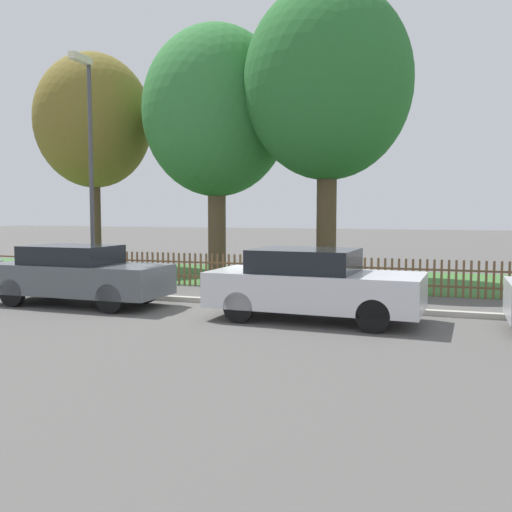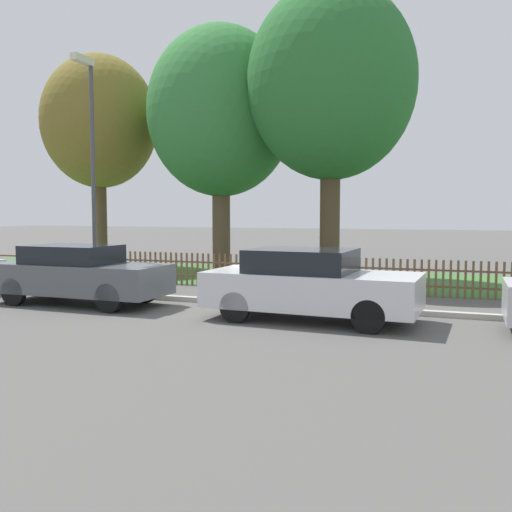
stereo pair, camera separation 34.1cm
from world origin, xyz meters
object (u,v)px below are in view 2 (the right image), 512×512
object	(u,v)px
parked_car_black_saloon	(79,274)
covered_motorcycle	(269,277)
street_lamp	(90,149)
tree_mid_park	(331,84)
tree_behind_motorcycle	(221,113)
parked_car_navy_estate	(310,284)
tree_nearest_kerb	(100,122)

from	to	relation	value
parked_car_black_saloon	covered_motorcycle	xyz separation A→B (m)	(4.17, 1.94, -0.13)
street_lamp	tree_mid_park	bearing A→B (deg)	47.03
tree_behind_motorcycle	parked_car_black_saloon	bearing A→B (deg)	-91.41
parked_car_black_saloon	tree_mid_park	size ratio (longest dim) A/B	0.45
covered_motorcycle	tree_behind_motorcycle	bearing A→B (deg)	119.24
parked_car_navy_estate	tree_behind_motorcycle	bearing A→B (deg)	126.61
tree_nearest_kerb	tree_mid_park	xyz separation A→B (m)	(9.59, -1.01, 0.56)
tree_nearest_kerb	tree_behind_motorcycle	bearing A→B (deg)	-1.21
covered_motorcycle	street_lamp	bearing A→B (deg)	-179.34
tree_behind_motorcycle	tree_nearest_kerb	bearing A→B (deg)	178.79
parked_car_navy_estate	tree_nearest_kerb	bearing A→B (deg)	145.16
tree_nearest_kerb	street_lamp	distance (m)	8.15
parked_car_navy_estate	tree_mid_park	distance (m)	9.18
tree_nearest_kerb	tree_behind_motorcycle	size ratio (longest dim) A/B	0.94
parked_car_black_saloon	street_lamp	distance (m)	3.57
parked_car_black_saloon	tree_nearest_kerb	distance (m)	10.86
parked_car_navy_estate	street_lamp	world-z (taller)	street_lamp
covered_motorcycle	tree_nearest_kerb	distance (m)	12.31
tree_nearest_kerb	tree_mid_park	bearing A→B (deg)	-6.01
parked_car_navy_estate	tree_behind_motorcycle	size ratio (longest dim) A/B	0.49
tree_mid_park	parked_car_navy_estate	bearing A→B (deg)	-80.22
covered_motorcycle	parked_car_navy_estate	bearing A→B (deg)	-55.69
tree_behind_motorcycle	street_lamp	distance (m)	6.83
parked_car_navy_estate	parked_car_black_saloon	bearing A→B (deg)	-178.08
covered_motorcycle	parked_car_black_saloon	bearing A→B (deg)	-158.87
tree_behind_motorcycle	tree_mid_park	distance (m)	4.41
parked_car_navy_estate	tree_mid_park	xyz separation A→B (m)	(-1.24, 7.18, 5.59)
tree_mid_park	street_lamp	bearing A→B (deg)	-132.97
parked_car_black_saloon	tree_behind_motorcycle	bearing A→B (deg)	89.19
parked_car_navy_estate	covered_motorcycle	xyz separation A→B (m)	(-1.55, 1.97, -0.14)
parked_car_navy_estate	tree_nearest_kerb	world-z (taller)	tree_nearest_kerb
parked_car_black_saloon	street_lamp	xyz separation A→B (m)	(-0.73, 1.56, 3.13)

